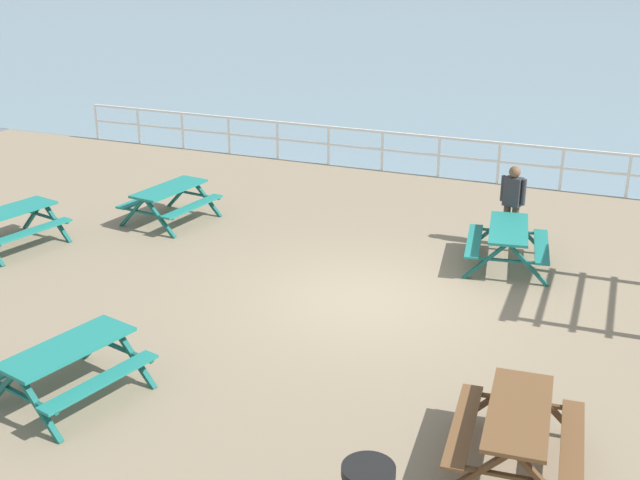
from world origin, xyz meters
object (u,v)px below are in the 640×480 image
picnic_table_near_right (69,358)px  picnic_table_far_right (518,424)px  picnic_table_near_left (170,196)px  visitor (512,201)px  picnic_table_far_left (11,219)px  picnic_table_mid_centre (508,237)px

picnic_table_near_right → picnic_table_far_right: size_ratio=1.08×
picnic_table_near_left → visitor: visitor is taller
picnic_table_far_left → picnic_table_far_right: bearing=-95.0°
picnic_table_near_left → picnic_table_mid_centre: size_ratio=0.99×
picnic_table_far_right → visitor: (-1.37, 7.22, 0.36)m
picnic_table_near_right → picnic_table_mid_centre: size_ratio=1.04×
picnic_table_near_left → picnic_table_far_left: same height
picnic_table_far_left → picnic_table_far_right: 11.08m
picnic_table_far_right → picnic_table_near_right: bearing=92.2°
picnic_table_mid_centre → picnic_table_far_left: bearing=97.4°
picnic_table_near_left → picnic_table_far_left: size_ratio=0.96×
picnic_table_far_left → visitor: (9.20, 3.88, 0.36)m
picnic_table_mid_centre → picnic_table_far_left: same height
picnic_table_far_left → picnic_table_far_right: same height
picnic_table_near_left → picnic_table_far_left: (-2.11, -2.51, 0.00)m
picnic_table_far_left → picnic_table_near_left: bearing=-27.5°
picnic_table_near_left → visitor: size_ratio=1.20×
picnic_table_mid_centre → visitor: size_ratio=1.22×
picnic_table_mid_centre → visitor: visitor is taller
picnic_table_far_right → visitor: size_ratio=1.16×
visitor → picnic_table_near_right: bearing=166.1°
picnic_table_mid_centre → picnic_table_far_right: same height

